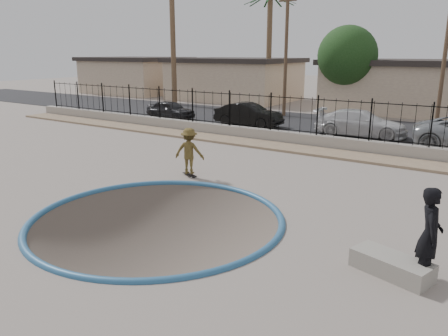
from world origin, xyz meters
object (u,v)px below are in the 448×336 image
skateboard (190,175)px  car_b (249,114)px  car_a (171,110)px  concrete_ledge (391,265)px  skater (189,154)px  car_c (361,123)px  videographer (430,235)px

skateboard → car_b: bearing=131.3°
car_a → concrete_ledge: bearing=-126.1°
skater → car_b: skater is taller
skater → car_c: 11.66m
skateboard → car_a: bearing=154.8°
car_b → car_c: (6.79, 0.43, 0.01)m
car_b → car_a: bearing=91.7°
skater → car_b: bearing=-89.1°
concrete_ledge → car_a: bearing=142.0°
concrete_ledge → car_b: 18.73m
concrete_ledge → skateboard: bearing=156.4°
videographer → car_c: (-5.81, 14.65, -0.24)m
videographer → car_c: videographer is taller
skateboard → videographer: bearing=0.3°
car_c → skater: bearing=160.7°
videographer → car_a: bearing=38.9°
skateboard → car_a: 14.41m
skater → videographer: size_ratio=0.88×
videographer → concrete_ledge: 1.01m
car_a → car_b: car_b is taller
skateboard → car_a: (-9.87, 10.48, 0.59)m
concrete_ledge → car_c: (-5.19, 14.82, 0.54)m
concrete_ledge → car_c: bearing=109.3°
skateboard → videographer: size_ratio=0.40×
car_a → car_b: 5.97m
concrete_ledge → car_b: bearing=129.8°
skateboard → car_b: 11.57m
skater → videographer: 9.31m
car_a → videographer: bearing=-124.9°
skateboard → videographer: (8.68, -3.36, 0.92)m
skateboard → car_a: car_a is taller
videographer → concrete_ledge: bearing=90.2°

